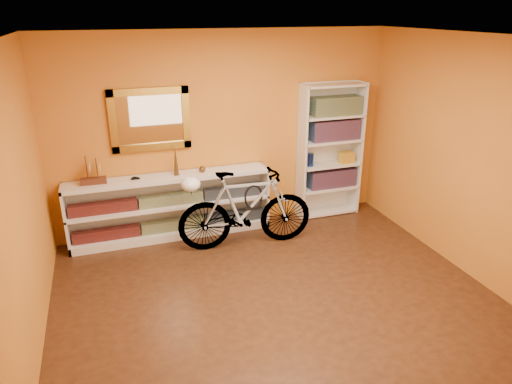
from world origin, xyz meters
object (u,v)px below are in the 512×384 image
object	(u,v)px
bicycle	(246,209)
bookcase	(330,151)
helmet	(191,184)
console_unit	(171,206)

from	to	relation	value
bicycle	bookcase	bearing A→B (deg)	-63.03
bicycle	helmet	xyz separation A→B (m)	(-0.66, 0.05, 0.39)
console_unit	helmet	xyz separation A→B (m)	(0.18, -0.51, 0.47)
helmet	console_unit	bearing A→B (deg)	109.55
bookcase	bicycle	distance (m)	1.61
console_unit	bookcase	distance (m)	2.33
bicycle	console_unit	bearing A→B (deg)	60.91
bookcase	bicycle	bearing A→B (deg)	-157.76
console_unit	bookcase	size ratio (longest dim) A/B	1.37
console_unit	helmet	bearing A→B (deg)	-70.45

